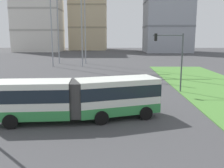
% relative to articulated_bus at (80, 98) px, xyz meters
% --- Properties ---
extents(articulated_bus, '(11.92, 4.89, 3.00)m').
position_rel_articulated_bus_xyz_m(articulated_bus, '(0.00, 0.00, 0.00)').
color(articulated_bus, silver).
rests_on(articulated_bus, ground).
extents(traffic_light_far_right, '(3.28, 0.28, 6.38)m').
position_rel_articulated_bus_xyz_m(traffic_light_far_right, '(8.88, 9.48, 2.67)').
color(traffic_light_far_right, '#474C51').
rests_on(traffic_light_far_right, ground).
extents(apartment_tower_west, '(18.23, 14.68, 40.26)m').
position_rel_articulated_bus_xyz_m(apartment_tower_west, '(-27.92, 86.31, 18.50)').
color(apartment_tower_west, silver).
rests_on(apartment_tower_west, ground).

